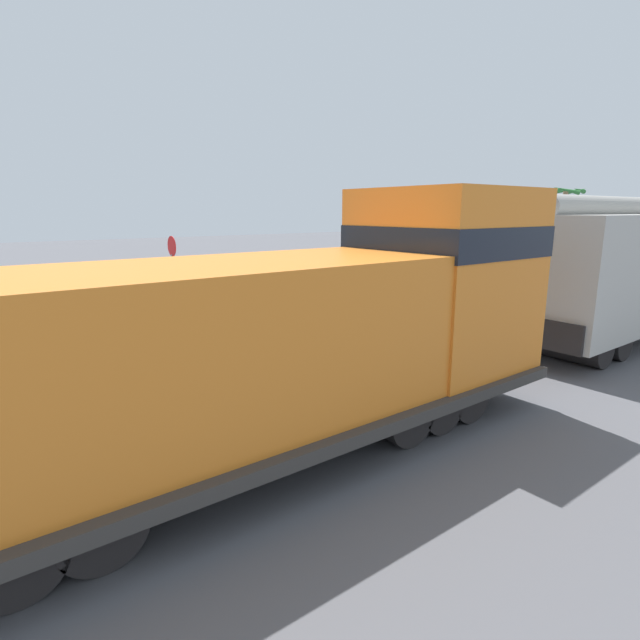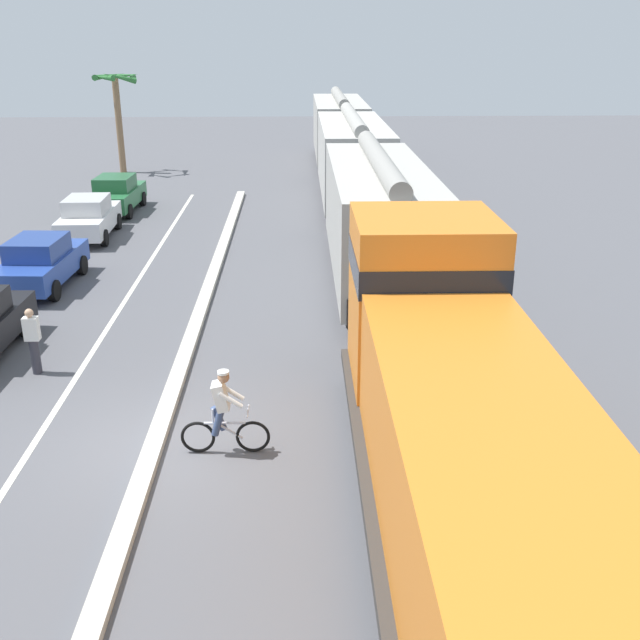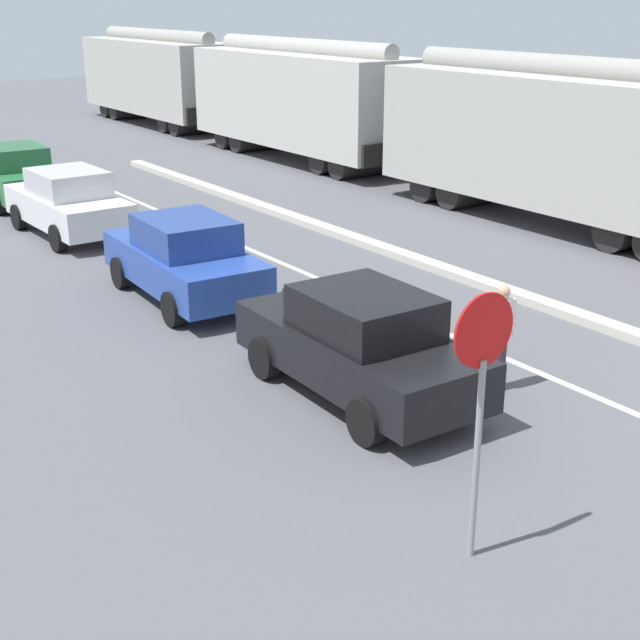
{
  "view_description": "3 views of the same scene",
  "coord_description": "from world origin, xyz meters",
  "px_view_note": "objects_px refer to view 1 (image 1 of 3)",
  "views": [
    {
      "loc": [
        11.57,
        -6.43,
        3.8
      ],
      "look_at": [
        1.48,
        1.31,
        1.0
      ],
      "focal_mm": 28.0,
      "sensor_mm": 36.0,
      "label": 1
    },
    {
      "loc": [
        2.85,
        -12.86,
        7.57
      ],
      "look_at": [
        3.26,
        1.44,
        2.03
      ],
      "focal_mm": 42.0,
      "sensor_mm": 36.0,
      "label": 2
    },
    {
      "loc": [
        -12.48,
        -5.03,
        5.49
      ],
      "look_at": [
        -4.95,
        5.73,
        0.72
      ],
      "focal_mm": 50.0,
      "sensor_mm": 36.0,
      "label": 3
    }
  ],
  "objects_px": {
    "hopper_car_lead": "(627,269)",
    "parked_car_white": "(457,267)",
    "parked_car_green": "(505,262)",
    "stop_sign": "(172,259)",
    "pedestrian_by_cars": "(284,294)",
    "cyclist": "(265,335)",
    "palm_tree_near": "(564,205)",
    "locomotive": "(293,342)",
    "parked_car_blue": "(377,276)",
    "parked_car_black": "(280,286)"
  },
  "relations": [
    {
      "from": "parked_car_black",
      "to": "cyclist",
      "type": "bearing_deg",
      "value": -35.44
    },
    {
      "from": "hopper_car_lead",
      "to": "locomotive",
      "type": "bearing_deg",
      "value": -90.0
    },
    {
      "from": "parked_car_black",
      "to": "parked_car_white",
      "type": "relative_size",
      "value": 1.0
    },
    {
      "from": "pedestrian_by_cars",
      "to": "cyclist",
      "type": "bearing_deg",
      "value": -37.84
    },
    {
      "from": "palm_tree_near",
      "to": "parked_car_black",
      "type": "bearing_deg",
      "value": -85.65
    },
    {
      "from": "hopper_car_lead",
      "to": "parked_car_white",
      "type": "distance_m",
      "value": 12.23
    },
    {
      "from": "cyclist",
      "to": "hopper_car_lead",
      "type": "bearing_deg",
      "value": 68.99
    },
    {
      "from": "cyclist",
      "to": "palm_tree_near",
      "type": "xyz_separation_m",
      "value": [
        -8.57,
        30.74,
        3.41
      ]
    },
    {
      "from": "hopper_car_lead",
      "to": "parked_car_green",
      "type": "xyz_separation_m",
      "value": [
        -10.56,
        10.33,
        -1.26
      ]
    },
    {
      "from": "palm_tree_near",
      "to": "pedestrian_by_cars",
      "type": "height_order",
      "value": "palm_tree_near"
    },
    {
      "from": "parked_car_white",
      "to": "parked_car_blue",
      "type": "bearing_deg",
      "value": -89.35
    },
    {
      "from": "parked_car_black",
      "to": "pedestrian_by_cars",
      "type": "height_order",
      "value": "same"
    },
    {
      "from": "parked_car_blue",
      "to": "palm_tree_near",
      "type": "bearing_deg",
      "value": 95.4
    },
    {
      "from": "parked_car_black",
      "to": "stop_sign",
      "type": "height_order",
      "value": "stop_sign"
    },
    {
      "from": "parked_car_white",
      "to": "parked_car_green",
      "type": "bearing_deg",
      "value": 88.92
    },
    {
      "from": "locomotive",
      "to": "hopper_car_lead",
      "type": "relative_size",
      "value": 1.1
    },
    {
      "from": "parked_car_black",
      "to": "parked_car_blue",
      "type": "xyz_separation_m",
      "value": [
        -0.03,
        5.45,
        0.0
      ]
    },
    {
      "from": "hopper_car_lead",
      "to": "stop_sign",
      "type": "relative_size",
      "value": 3.68
    },
    {
      "from": "parked_car_blue",
      "to": "cyclist",
      "type": "distance_m",
      "value": 12.11
    },
    {
      "from": "hopper_car_lead",
      "to": "parked_car_blue",
      "type": "relative_size",
      "value": 2.48
    },
    {
      "from": "parked_car_green",
      "to": "pedestrian_by_cars",
      "type": "xyz_separation_m",
      "value": [
        1.85,
        -16.91,
        0.03
      ]
    },
    {
      "from": "parked_car_black",
      "to": "cyclist",
      "type": "distance_m",
      "value": 8.09
    },
    {
      "from": "locomotive",
      "to": "stop_sign",
      "type": "bearing_deg",
      "value": 167.04
    },
    {
      "from": "parked_car_black",
      "to": "palm_tree_near",
      "type": "distance_m",
      "value": 26.34
    },
    {
      "from": "parked_car_blue",
      "to": "palm_tree_near",
      "type": "height_order",
      "value": "palm_tree_near"
    },
    {
      "from": "hopper_car_lead",
      "to": "stop_sign",
      "type": "xyz_separation_m",
      "value": [
        -11.99,
        -9.4,
        -0.05
      ]
    },
    {
      "from": "parked_car_blue",
      "to": "parked_car_white",
      "type": "height_order",
      "value": "same"
    },
    {
      "from": "parked_car_black",
      "to": "parked_car_white",
      "type": "xyz_separation_m",
      "value": [
        -0.1,
        11.47,
        0.0
      ]
    },
    {
      "from": "stop_sign",
      "to": "locomotive",
      "type": "bearing_deg",
      "value": -12.96
    },
    {
      "from": "cyclist",
      "to": "parked_car_black",
      "type": "bearing_deg",
      "value": 144.56
    },
    {
      "from": "locomotive",
      "to": "cyclist",
      "type": "distance_m",
      "value": 4.48
    },
    {
      "from": "locomotive",
      "to": "parked_car_blue",
      "type": "distance_m",
      "value": 16.04
    },
    {
      "from": "stop_sign",
      "to": "hopper_car_lead",
      "type": "bearing_deg",
      "value": 38.1
    },
    {
      "from": "parked_car_black",
      "to": "parked_car_green",
      "type": "bearing_deg",
      "value": 90.07
    },
    {
      "from": "parked_car_green",
      "to": "parked_car_white",
      "type": "bearing_deg",
      "value": -91.08
    },
    {
      "from": "locomotive",
      "to": "parked_car_black",
      "type": "relative_size",
      "value": 2.74
    },
    {
      "from": "parked_car_white",
      "to": "cyclist",
      "type": "bearing_deg",
      "value": -67.5
    },
    {
      "from": "hopper_car_lead",
      "to": "parked_car_white",
      "type": "height_order",
      "value": "hopper_car_lead"
    },
    {
      "from": "parked_car_green",
      "to": "parked_car_black",
      "type": "bearing_deg",
      "value": -89.93
    },
    {
      "from": "parked_car_black",
      "to": "parked_car_green",
      "type": "xyz_separation_m",
      "value": [
        -0.02,
        15.92,
        0.0
      ]
    },
    {
      "from": "parked_car_green",
      "to": "palm_tree_near",
      "type": "xyz_separation_m",
      "value": [
        -1.96,
        10.12,
        3.42
      ]
    },
    {
      "from": "pedestrian_by_cars",
      "to": "parked_car_black",
      "type": "bearing_deg",
      "value": 151.53
    },
    {
      "from": "hopper_car_lead",
      "to": "parked_car_black",
      "type": "height_order",
      "value": "hopper_car_lead"
    },
    {
      "from": "pedestrian_by_cars",
      "to": "parked_car_green",
      "type": "bearing_deg",
      "value": 96.24
    },
    {
      "from": "palm_tree_near",
      "to": "parked_car_green",
      "type": "bearing_deg",
      "value": -79.02
    },
    {
      "from": "parked_car_green",
      "to": "palm_tree_near",
      "type": "distance_m",
      "value": 10.86
    },
    {
      "from": "parked_car_blue",
      "to": "parked_car_white",
      "type": "xyz_separation_m",
      "value": [
        -0.07,
        6.03,
        0.0
      ]
    },
    {
      "from": "parked_car_green",
      "to": "stop_sign",
      "type": "distance_m",
      "value": 19.82
    },
    {
      "from": "parked_car_blue",
      "to": "parked_car_green",
      "type": "bearing_deg",
      "value": 89.92
    },
    {
      "from": "hopper_car_lead",
      "to": "cyclist",
      "type": "height_order",
      "value": "hopper_car_lead"
    }
  ]
}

